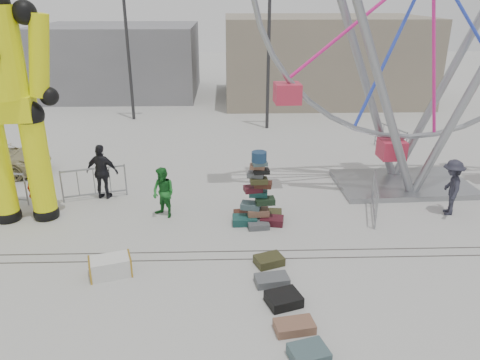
{
  "coord_description": "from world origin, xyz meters",
  "views": [
    {
      "loc": [
        0.94,
        -9.7,
        6.34
      ],
      "look_at": [
        1.33,
        2.79,
        1.3
      ],
      "focal_mm": 35.0,
      "sensor_mm": 36.0,
      "label": 1
    }
  ],
  "objects_px": {
    "lamp_post_right": "(271,35)",
    "pedestrian_green": "(163,193)",
    "pedestrian_grey": "(451,187)",
    "barricade_wheel_back": "(390,139)",
    "barricade_dummy_c": "(94,183)",
    "barricade_wheel_front": "(375,198)",
    "lamp_post_left": "(128,32)",
    "pedestrian_red": "(37,187)",
    "steamer_trunk": "(110,267)",
    "crash_test_dummy": "(4,90)",
    "pedestrian_black": "(102,172)",
    "suitcase_tower": "(258,202)"
  },
  "relations": [
    {
      "from": "lamp_post_right",
      "to": "pedestrian_green",
      "type": "distance_m",
      "value": 11.27
    },
    {
      "from": "lamp_post_right",
      "to": "pedestrian_grey",
      "type": "distance_m",
      "value": 11.52
    },
    {
      "from": "barricade_wheel_back",
      "to": "barricade_dummy_c",
      "type": "bearing_deg",
      "value": -87.1
    },
    {
      "from": "barricade_wheel_front",
      "to": "barricade_wheel_back",
      "type": "bearing_deg",
      "value": -8.04
    },
    {
      "from": "barricade_wheel_back",
      "to": "lamp_post_left",
      "type": "bearing_deg",
      "value": -135.64
    },
    {
      "from": "lamp_post_right",
      "to": "pedestrian_grey",
      "type": "bearing_deg",
      "value": -64.94
    },
    {
      "from": "barricade_wheel_back",
      "to": "pedestrian_red",
      "type": "relative_size",
      "value": 1.23
    },
    {
      "from": "barricade_wheel_front",
      "to": "pedestrian_grey",
      "type": "relative_size",
      "value": 1.15
    },
    {
      "from": "pedestrian_green",
      "to": "steamer_trunk",
      "type": "bearing_deg",
      "value": -68.88
    },
    {
      "from": "crash_test_dummy",
      "to": "pedestrian_black",
      "type": "xyz_separation_m",
      "value": [
        1.96,
        1.48,
        -2.97
      ]
    },
    {
      "from": "barricade_wheel_back",
      "to": "pedestrian_red",
      "type": "xyz_separation_m",
      "value": [
        -12.75,
        -5.58,
        0.26
      ]
    },
    {
      "from": "pedestrian_grey",
      "to": "barricade_dummy_c",
      "type": "bearing_deg",
      "value": -82.14
    },
    {
      "from": "lamp_post_left",
      "to": "steamer_trunk",
      "type": "relative_size",
      "value": 8.18
    },
    {
      "from": "suitcase_tower",
      "to": "crash_test_dummy",
      "type": "relative_size",
      "value": 0.3
    },
    {
      "from": "lamp_post_right",
      "to": "pedestrian_green",
      "type": "relative_size",
      "value": 5.16
    },
    {
      "from": "lamp_post_left",
      "to": "barricade_wheel_back",
      "type": "bearing_deg",
      "value": -26.2
    },
    {
      "from": "suitcase_tower",
      "to": "barricade_dummy_c",
      "type": "bearing_deg",
      "value": 163.41
    },
    {
      "from": "pedestrian_green",
      "to": "pedestrian_black",
      "type": "height_order",
      "value": "pedestrian_black"
    },
    {
      "from": "lamp_post_left",
      "to": "crash_test_dummy",
      "type": "height_order",
      "value": "lamp_post_left"
    },
    {
      "from": "steamer_trunk",
      "to": "pedestrian_black",
      "type": "distance_m",
      "value": 4.81
    },
    {
      "from": "pedestrian_red",
      "to": "pedestrian_green",
      "type": "relative_size",
      "value": 1.05
    },
    {
      "from": "lamp_post_right",
      "to": "steamer_trunk",
      "type": "bearing_deg",
      "value": -110.89
    },
    {
      "from": "barricade_wheel_back",
      "to": "pedestrian_grey",
      "type": "xyz_separation_m",
      "value": [
        -0.2,
        -6.09,
        0.32
      ]
    },
    {
      "from": "lamp_post_right",
      "to": "steamer_trunk",
      "type": "relative_size",
      "value": 8.18
    },
    {
      "from": "lamp_post_right",
      "to": "barricade_wheel_front",
      "type": "height_order",
      "value": "lamp_post_right"
    },
    {
      "from": "suitcase_tower",
      "to": "pedestrian_red",
      "type": "distance_m",
      "value": 6.74
    },
    {
      "from": "barricade_wheel_front",
      "to": "pedestrian_grey",
      "type": "distance_m",
      "value": 2.32
    },
    {
      "from": "lamp_post_right",
      "to": "crash_test_dummy",
      "type": "relative_size",
      "value": 1.09
    },
    {
      "from": "barricade_wheel_back",
      "to": "pedestrian_green",
      "type": "relative_size",
      "value": 1.29
    },
    {
      "from": "steamer_trunk",
      "to": "pedestrian_red",
      "type": "distance_m",
      "value": 4.7
    },
    {
      "from": "lamp_post_left",
      "to": "pedestrian_red",
      "type": "relative_size",
      "value": 4.94
    },
    {
      "from": "barricade_wheel_front",
      "to": "pedestrian_red",
      "type": "height_order",
      "value": "pedestrian_red"
    },
    {
      "from": "barricade_dummy_c",
      "to": "barricade_wheel_front",
      "type": "xyz_separation_m",
      "value": [
        8.8,
        -1.44,
        0.0
      ]
    },
    {
      "from": "steamer_trunk",
      "to": "pedestrian_grey",
      "type": "relative_size",
      "value": 0.56
    },
    {
      "from": "pedestrian_red",
      "to": "pedestrian_grey",
      "type": "height_order",
      "value": "pedestrian_grey"
    },
    {
      "from": "suitcase_tower",
      "to": "pedestrian_grey",
      "type": "relative_size",
      "value": 1.26
    },
    {
      "from": "crash_test_dummy",
      "to": "pedestrian_green",
      "type": "xyz_separation_m",
      "value": [
        4.1,
        0.03,
        -3.11
      ]
    },
    {
      "from": "steamer_trunk",
      "to": "barricade_dummy_c",
      "type": "bearing_deg",
      "value": 90.99
    },
    {
      "from": "barricade_wheel_front",
      "to": "pedestrian_red",
      "type": "relative_size",
      "value": 1.23
    },
    {
      "from": "pedestrian_red",
      "to": "barricade_wheel_back",
      "type": "bearing_deg",
      "value": 16.05
    },
    {
      "from": "barricade_dummy_c",
      "to": "barricade_wheel_back",
      "type": "xyz_separation_m",
      "value": [
        11.3,
        4.65,
        0.0
      ]
    },
    {
      "from": "barricade_dummy_c",
      "to": "lamp_post_left",
      "type": "bearing_deg",
      "value": 76.8
    },
    {
      "from": "pedestrian_grey",
      "to": "crash_test_dummy",
      "type": "bearing_deg",
      "value": -74.92
    },
    {
      "from": "pedestrian_red",
      "to": "lamp_post_left",
      "type": "bearing_deg",
      "value": 77.83
    },
    {
      "from": "suitcase_tower",
      "to": "pedestrian_green",
      "type": "bearing_deg",
      "value": 173.87
    },
    {
      "from": "pedestrian_grey",
      "to": "barricade_wheel_back",
      "type": "bearing_deg",
      "value": -166.66
    },
    {
      "from": "lamp_post_right",
      "to": "steamer_trunk",
      "type": "xyz_separation_m",
      "value": [
        -4.96,
        -13.0,
        -4.25
      ]
    },
    {
      "from": "lamp_post_left",
      "to": "pedestrian_grey",
      "type": "height_order",
      "value": "lamp_post_left"
    },
    {
      "from": "barricade_wheel_front",
      "to": "pedestrian_black",
      "type": "xyz_separation_m",
      "value": [
        -8.52,
        1.51,
        0.37
      ]
    },
    {
      "from": "steamer_trunk",
      "to": "crash_test_dummy",
      "type": "bearing_deg",
      "value": 118.11
    }
  ]
}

